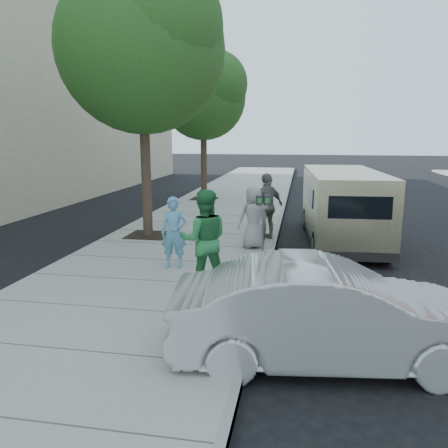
# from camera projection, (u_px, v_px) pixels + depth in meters

# --- Properties ---
(ground) EXTENTS (120.00, 120.00, 0.00)m
(ground) POSITION_uv_depth(u_px,v_px,m) (207.00, 268.00, 10.28)
(ground) COLOR black
(ground) RESTS_ON ground
(sidewalk) EXTENTS (5.00, 60.00, 0.15)m
(sidewalk) POSITION_uv_depth(u_px,v_px,m) (166.00, 263.00, 10.43)
(sidewalk) COLOR gray
(sidewalk) RESTS_ON ground
(curb_face) EXTENTS (0.12, 60.00, 0.16)m
(curb_face) POSITION_uv_depth(u_px,v_px,m) (268.00, 268.00, 10.02)
(curb_face) COLOR gray
(curb_face) RESTS_ON ground
(tree_near) EXTENTS (4.62, 4.60, 7.53)m
(tree_near) POSITION_uv_depth(u_px,v_px,m) (143.00, 42.00, 11.86)
(tree_near) COLOR black
(tree_near) RESTS_ON sidewalk
(tree_far) EXTENTS (3.92, 3.80, 6.49)m
(tree_far) POSITION_uv_depth(u_px,v_px,m) (204.00, 93.00, 19.32)
(tree_far) COLOR black
(tree_far) RESTS_ON sidewalk
(parking_meter) EXTENTS (0.33, 0.20, 1.54)m
(parking_meter) POSITION_uv_depth(u_px,v_px,m) (263.00, 213.00, 10.32)
(parking_meter) COLOR gray
(parking_meter) RESTS_ON sidewalk
(van) EXTENTS (2.19, 5.71, 2.08)m
(van) POSITION_uv_depth(u_px,v_px,m) (342.00, 205.00, 12.50)
(van) COLOR beige
(van) RESTS_ON ground
(sedan) EXTENTS (4.44, 2.03, 1.41)m
(sedan) POSITION_uv_depth(u_px,v_px,m) (329.00, 314.00, 5.90)
(sedan) COLOR #B3B5BA
(sedan) RESTS_ON ground
(person_officer) EXTENTS (0.62, 0.44, 1.60)m
(person_officer) POSITION_uv_depth(u_px,v_px,m) (174.00, 232.00, 9.70)
(person_officer) COLOR #5A9EC0
(person_officer) RESTS_ON sidewalk
(person_green_shirt) EXTENTS (1.09, 0.95, 1.93)m
(person_green_shirt) POSITION_uv_depth(u_px,v_px,m) (204.00, 240.00, 8.32)
(person_green_shirt) COLOR #287C3F
(person_green_shirt) RESTS_ON sidewalk
(person_gray_shirt) EXTENTS (0.95, 0.82, 1.63)m
(person_gray_shirt) POSITION_uv_depth(u_px,v_px,m) (253.00, 217.00, 11.36)
(person_gray_shirt) COLOR gray
(person_gray_shirt) RESTS_ON sidewalk
(person_striped_polo) EXTENTS (1.10, 1.11, 1.88)m
(person_striped_polo) POSITION_uv_depth(u_px,v_px,m) (267.00, 206.00, 12.30)
(person_striped_polo) COLOR slate
(person_striped_polo) RESTS_ON sidewalk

